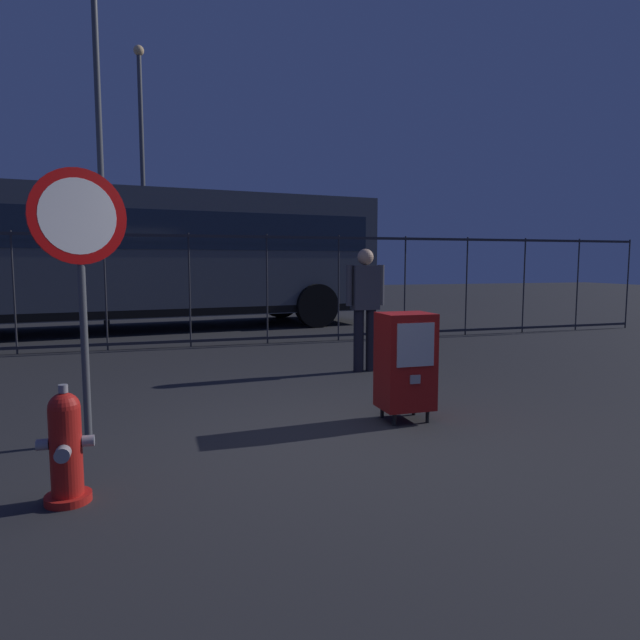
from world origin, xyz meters
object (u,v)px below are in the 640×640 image
Objects in this scene: street_light_near_right at (142,161)px; fire_hydrant at (66,447)px; stop_sign at (80,248)px; bus_near at (142,252)px; street_light_near_left at (98,111)px; newspaper_box_primary at (405,361)px; pedestrian at (365,302)px.

fire_hydrant is at bearing -91.60° from street_light_near_right.
bus_near is at bearing 87.35° from stop_sign.
street_light_near_left reaches higher than fire_hydrant.
pedestrian is (0.52, 2.35, 0.38)m from newspaper_box_primary.
newspaper_box_primary is 0.13× the size of street_light_near_right.
street_light_near_right is (-2.38, 13.96, 4.06)m from newspaper_box_primary.
stop_sign is 14.16m from street_light_near_right.
street_light_near_right is (0.42, 15.00, 4.28)m from fire_hydrant.
street_light_near_right reaches higher than stop_sign.
street_light_near_left reaches higher than newspaper_box_primary.
pedestrian is at bearing 33.62° from stop_sign.
fire_hydrant is 1.72m from stop_sign.
fire_hydrant is 11.37m from street_light_near_left.
bus_near is at bearing 87.66° from fire_hydrant.
street_light_near_right is at bearing 99.67° from newspaper_box_primary.
newspaper_box_primary is 14.74m from street_light_near_right.
pedestrian is at bearing 77.46° from newspaper_box_primary.
street_light_near_left is (-3.28, 9.36, 4.37)m from newspaper_box_primary.
bus_near is (0.38, 8.19, 0.11)m from stop_sign.
pedestrian is (3.32, 2.20, -0.65)m from stop_sign.
street_light_near_right reaches higher than newspaper_box_primary.
bus_near is 1.32× the size of street_light_near_right.
newspaper_box_primary is at bearing -80.40° from bus_near.
street_light_near_right is at bearing 88.40° from fire_hydrant.
fire_hydrant is 2.99m from newspaper_box_primary.
stop_sign is 0.26× the size of street_light_near_left.
fire_hydrant is 0.73× the size of newspaper_box_primary.
newspaper_box_primary is at bearing -2.91° from stop_sign.
street_light_near_left is (-3.80, 7.01, 3.99)m from pedestrian.
bus_near is at bearing -90.36° from street_light_near_right.
street_light_near_right is at bearing 83.09° from bus_near.
stop_sign is 8.20m from bus_near.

